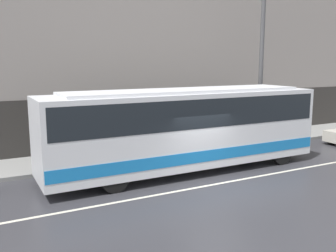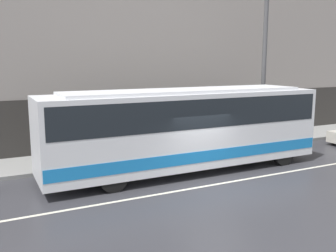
% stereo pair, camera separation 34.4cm
% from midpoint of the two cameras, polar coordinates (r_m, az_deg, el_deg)
% --- Properties ---
extents(ground_plane, '(60.00, 60.00, 0.00)m').
position_cam_midpoint_polar(ground_plane, '(14.18, 7.56, -8.90)').
color(ground_plane, '#333338').
extents(sidewalk, '(60.00, 3.02, 0.16)m').
position_cam_midpoint_polar(sidewalk, '(18.78, -1.93, -3.92)').
color(sidewalk, gray).
rests_on(sidewalk, ground_plane).
extents(building_facade, '(60.00, 0.35, 11.76)m').
position_cam_midpoint_polar(building_facade, '(19.81, -4.08, 13.07)').
color(building_facade, gray).
rests_on(building_facade, ground_plane).
extents(lane_stripe, '(54.00, 0.14, 0.01)m').
position_cam_midpoint_polar(lane_stripe, '(14.18, 7.56, -8.89)').
color(lane_stripe, beige).
rests_on(lane_stripe, ground_plane).
extents(transit_bus, '(11.87, 2.57, 3.43)m').
position_cam_midpoint_polar(transit_bus, '(15.40, 3.41, 0.06)').
color(transit_bus, silver).
rests_on(transit_bus, ground_plane).
extents(utility_pole_near, '(0.24, 0.24, 8.30)m').
position_cam_midpoint_polar(utility_pole_near, '(20.84, 14.88, 8.85)').
color(utility_pole_near, '#4C4C4F').
rests_on(utility_pole_near, sidewalk).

